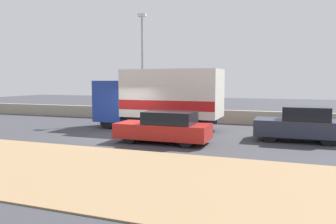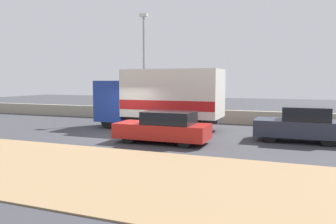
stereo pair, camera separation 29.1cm
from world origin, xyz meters
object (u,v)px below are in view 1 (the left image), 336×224
(box_truck, at_px, (161,97))
(car_sedan_second, at_px, (300,124))
(street_lamp, at_px, (142,60))
(car_hatchback, at_px, (165,127))

(box_truck, bearing_deg, car_sedan_second, 169.35)
(street_lamp, xyz_separation_m, car_hatchback, (4.27, -6.94, -3.52))
(box_truck, distance_m, car_sedan_second, 7.69)
(street_lamp, bearing_deg, car_hatchback, -58.41)
(street_lamp, bearing_deg, car_sedan_second, -23.51)
(car_hatchback, relative_size, car_sedan_second, 1.10)
(box_truck, relative_size, car_hatchback, 1.74)
(box_truck, height_order, car_sedan_second, box_truck)
(car_sedan_second, bearing_deg, box_truck, -10.65)
(street_lamp, relative_size, car_sedan_second, 1.89)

